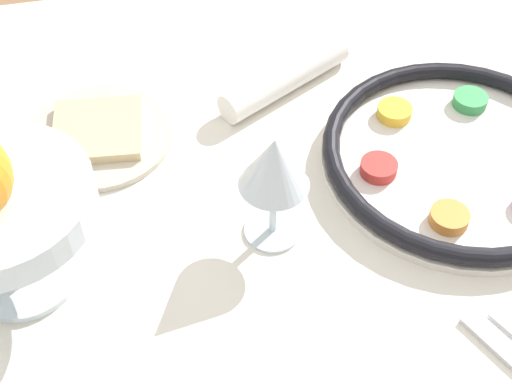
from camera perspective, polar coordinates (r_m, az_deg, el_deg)
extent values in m
cube|color=silver|center=(1.10, 4.26, -14.08)|extent=(1.60, 0.93, 0.76)
cylinder|color=silver|center=(0.85, 15.87, 2.33)|extent=(0.31, 0.31, 0.01)
torus|color=black|center=(0.83, 16.08, 3.04)|extent=(0.31, 0.31, 0.02)
cylinder|color=red|center=(0.80, 9.78, 1.92)|extent=(0.04, 0.04, 0.01)
cylinder|color=orange|center=(0.77, 15.20, -1.99)|extent=(0.04, 0.04, 0.01)
cylinder|color=#33934C|center=(0.91, 16.75, 7.03)|extent=(0.04, 0.04, 0.01)
cylinder|color=gold|center=(0.87, 11.01, 6.31)|extent=(0.04, 0.04, 0.01)
cylinder|color=silver|center=(0.75, 1.33, -3.06)|extent=(0.06, 0.06, 0.00)
cylinder|color=silver|center=(0.72, 1.38, -1.23)|extent=(0.01, 0.01, 0.07)
cone|color=silver|center=(0.67, 1.48, 2.35)|extent=(0.07, 0.07, 0.06)
cylinder|color=silver|center=(0.75, -18.02, -6.24)|extent=(0.11, 0.11, 0.01)
cylinder|color=silver|center=(0.71, -18.93, -3.94)|extent=(0.03, 0.03, 0.09)
cylinder|color=beige|center=(0.87, -12.50, 4.39)|extent=(0.18, 0.18, 0.01)
cube|color=#D1B784|center=(0.86, -12.60, 4.87)|extent=(0.11, 0.11, 0.01)
cylinder|color=white|center=(0.90, 2.52, 9.16)|extent=(0.18, 0.12, 0.04)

